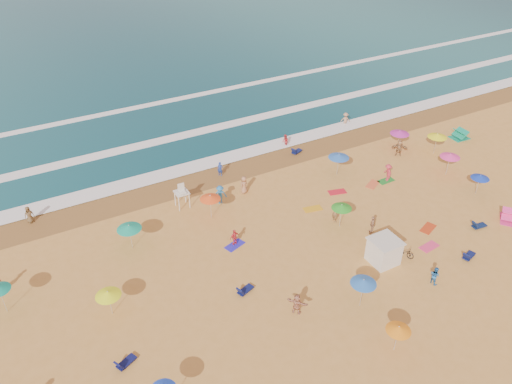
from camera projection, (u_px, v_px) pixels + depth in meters
ground at (306, 237)px, 41.86m from camera, size 220.00×220.00×0.00m
ocean at (81, 12)px, 103.00m from camera, size 220.00×140.00×0.18m
wet_sand at (239, 169)px, 50.95m from camera, size 220.00×220.00×0.00m
surf_foam at (204, 133)px, 57.32m from camera, size 200.00×18.70×0.05m
cabana at (384, 252)px, 38.77m from camera, size 2.00×2.00×2.00m
cabana_roof at (386, 241)px, 38.18m from camera, size 2.20×2.20×0.12m
bicycle at (404, 252)px, 39.62m from camera, size 1.27×1.76×0.88m
lifeguard_stand at (182, 197)px, 44.92m from camera, size 1.20×1.20×2.10m
beach_umbrellas at (309, 219)px, 40.44m from camera, size 45.13×26.73×0.80m
loungers at (386, 233)px, 42.03m from camera, size 48.95×25.92×0.34m
towels at (344, 248)px, 40.67m from camera, size 41.07×18.24×0.03m
popup_tents at (483, 169)px, 49.86m from camera, size 10.47×15.30×1.20m
beachgoers at (286, 205)px, 44.25m from camera, size 40.94×27.08×2.12m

